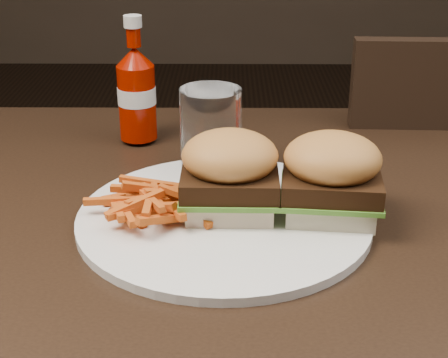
{
  "coord_description": "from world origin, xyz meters",
  "views": [
    {
      "loc": [
        0.08,
        -0.7,
        1.12
      ],
      "look_at": [
        0.07,
        0.0,
        0.8
      ],
      "focal_mm": 55.0,
      "sensor_mm": 36.0,
      "label": 1
    }
  ],
  "objects_px": {
    "chair_far": "(426,244)",
    "tumbler": "(211,136)",
    "dining_table": "(163,234)",
    "plate": "(224,219)",
    "ketchup_bottle": "(137,102)"
  },
  "relations": [
    {
      "from": "chair_far",
      "to": "tumbler",
      "type": "xyz_separation_m",
      "value": [
        -0.42,
        -0.37,
        0.38
      ]
    },
    {
      "from": "dining_table",
      "to": "plate",
      "type": "distance_m",
      "value": 0.08
    },
    {
      "from": "dining_table",
      "to": "chair_far",
      "type": "relative_size",
      "value": 2.81
    },
    {
      "from": "chair_far",
      "to": "plate",
      "type": "height_order",
      "value": "plate"
    },
    {
      "from": "plate",
      "to": "tumbler",
      "type": "xyz_separation_m",
      "value": [
        -0.02,
        0.13,
        0.05
      ]
    },
    {
      "from": "plate",
      "to": "tumbler",
      "type": "relative_size",
      "value": 2.7
    },
    {
      "from": "chair_far",
      "to": "tumbler",
      "type": "distance_m",
      "value": 0.68
    },
    {
      "from": "chair_far",
      "to": "ketchup_bottle",
      "type": "xyz_separation_m",
      "value": [
        -0.53,
        -0.25,
        0.38
      ]
    },
    {
      "from": "dining_table",
      "to": "plate",
      "type": "height_order",
      "value": "plate"
    },
    {
      "from": "plate",
      "to": "tumbler",
      "type": "height_order",
      "value": "tumbler"
    },
    {
      "from": "ketchup_bottle",
      "to": "chair_far",
      "type": "bearing_deg",
      "value": 25.59
    },
    {
      "from": "plate",
      "to": "dining_table",
      "type": "bearing_deg",
      "value": 173.44
    },
    {
      "from": "chair_far",
      "to": "plate",
      "type": "xyz_separation_m",
      "value": [
        -0.4,
        -0.51,
        0.33
      ]
    },
    {
      "from": "dining_table",
      "to": "plate",
      "type": "bearing_deg",
      "value": -6.56
    },
    {
      "from": "chair_far",
      "to": "ketchup_bottle",
      "type": "relative_size",
      "value": 3.94
    }
  ]
}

